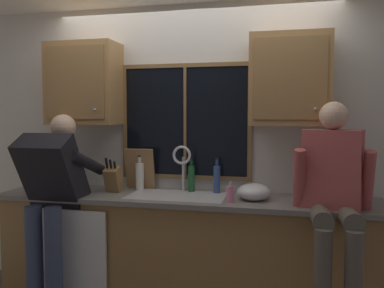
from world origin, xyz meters
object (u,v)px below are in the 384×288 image
Objects in this scene: person_standing at (52,192)px; knife_block at (113,180)px; bottle_green_glass at (217,179)px; person_sitting_on_counter at (334,185)px; soap_dispenser at (230,194)px; bottle_tall_clear at (191,178)px; bottle_amber_small at (140,175)px; cutting_board at (140,169)px; mixing_bowl at (254,192)px.

person_standing is 4.95× the size of knife_block.
person_sitting_on_counter is at bearing -26.91° from bottle_green_glass.
bottle_green_glass is (1.25, 0.51, 0.07)m from person_standing.
soap_dispenser is 0.52m from bottle_tall_clear.
person_standing is 0.76m from bottle_amber_small.
cutting_board is 0.94m from soap_dispenser.
person_sitting_on_counter is 1.00m from bottle_green_glass.
bottle_tall_clear is at bearing 1.23° from bottle_amber_small.
knife_block is 1.05m from soap_dispenser.
bottle_amber_small is at bearing 163.95° from person_sitting_on_counter.
person_standing is 4.28× the size of cutting_board.
person_standing is at bearing -178.35° from person_sitting_on_counter.
bottle_amber_small reaches higher than knife_block.
bottle_amber_small is (0.55, 0.52, 0.08)m from person_standing.
person_standing is at bearing -136.80° from bottle_amber_small.
bottle_green_glass is at bearing 22.39° from person_standing.
knife_block reaches higher than bottle_green_glass.
bottle_amber_small is at bearing 43.20° from person_standing.
knife_block is 1.93× the size of soap_dispenser.
person_sitting_on_counter is 1.67m from cutting_board.
knife_block is at bearing -132.97° from cutting_board.
knife_block reaches higher than mixing_bowl.
bottle_green_glass is at bearing 153.09° from person_sitting_on_counter.
person_sitting_on_counter reaches higher than knife_block.
knife_block is at bearing 43.98° from person_standing.
person_standing is at bearing -168.73° from mixing_bowl.
cutting_board is (-1.60, 0.48, -0.00)m from person_sitting_on_counter.
bottle_green_glass is at bearing -3.58° from bottle_tall_clear.
bottle_green_glass is 1.03× the size of bottle_tall_clear.
person_standing is 0.52m from knife_block.
mixing_bowl is at bearing -31.49° from bottle_green_glass.
bottle_tall_clear is (-0.55, 0.21, 0.06)m from mixing_bowl.
person_standing is at bearing -136.02° from knife_block.
person_standing is 5.47× the size of bottle_tall_clear.
person_sitting_on_counter is 4.22× the size of bottle_green_glass.
bottle_tall_clear is (-0.23, 0.01, -0.00)m from bottle_green_glass.
mixing_bowl is 0.39m from bottle_green_glass.
person_standing reaches higher than mixing_bowl.
person_sitting_on_counter is 0.75m from soap_dispenser.
bottle_amber_small is (0.01, -0.03, -0.05)m from cutting_board.
knife_block is at bearing 170.34° from soap_dispenser.
knife_block is 1.21× the size of mixing_bowl.
bottle_tall_clear is at bearing 14.70° from knife_block.
cutting_board is at bearing 157.24° from soap_dispenser.
bottle_tall_clear is (-1.12, 0.47, -0.06)m from person_sitting_on_counter.
bottle_amber_small is at bearing -72.24° from cutting_board.
person_sitting_on_counter is 0.63m from mixing_bowl.
cutting_board is at bearing 44.99° from person_standing.
mixing_bowl is (1.03, -0.23, -0.12)m from cutting_board.
cutting_board is 1.24× the size of bottle_green_glass.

